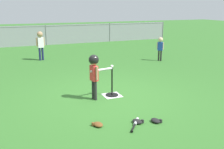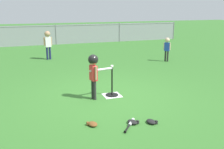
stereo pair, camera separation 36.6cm
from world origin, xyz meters
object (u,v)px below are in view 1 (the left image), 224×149
(spare_bat_silver, at_px, (136,123))
(glove_by_plate, at_px, (156,121))
(fielder_near_left, at_px, (160,46))
(fielder_deep_left, at_px, (40,42))
(glove_near_bats, at_px, (138,121))
(glove_tossed_aside, at_px, (98,124))
(baseball_on_tee, at_px, (112,66))
(batter_child, at_px, (94,68))
(batting_tee, at_px, (112,91))

(spare_bat_silver, height_order, glove_by_plate, glove_by_plate)
(fielder_near_left, xyz_separation_m, fielder_deep_left, (-4.50, 2.04, 0.15))
(glove_near_bats, relative_size, glove_tossed_aside, 1.05)
(glove_by_plate, relative_size, glove_near_bats, 0.90)
(baseball_on_tee, height_order, glove_by_plate, baseball_on_tee)
(fielder_near_left, xyz_separation_m, glove_near_bats, (-3.67, -4.85, -0.59))
(baseball_on_tee, height_order, fielder_deep_left, fielder_deep_left)
(batter_child, relative_size, glove_by_plate, 4.65)
(fielder_deep_left, bearing_deg, glove_tossed_aside, -89.29)
(fielder_near_left, distance_m, spare_bat_silver, 6.18)
(batting_tee, height_order, glove_tossed_aside, batting_tee)
(baseball_on_tee, relative_size, fielder_deep_left, 0.06)
(batting_tee, bearing_deg, fielder_deep_left, 100.89)
(baseball_on_tee, bearing_deg, glove_by_plate, -84.24)
(baseball_on_tee, distance_m, glove_by_plate, 1.92)
(batter_child, distance_m, spare_bat_silver, 1.80)
(baseball_on_tee, relative_size, batter_child, 0.07)
(fielder_deep_left, bearing_deg, batter_child, -84.51)
(batting_tee, xyz_separation_m, spare_bat_silver, (-0.23, -1.70, -0.09))
(fielder_near_left, bearing_deg, fielder_deep_left, 155.68)
(batter_child, height_order, spare_bat_silver, batter_child)
(baseball_on_tee, bearing_deg, spare_bat_silver, -97.67)
(fielder_near_left, bearing_deg, glove_tossed_aside, -133.38)
(fielder_near_left, xyz_separation_m, spare_bat_silver, (-3.73, -4.89, -0.60))
(glove_tossed_aside, bearing_deg, batter_child, 73.03)
(spare_bat_silver, relative_size, glove_tossed_aside, 1.91)
(fielder_near_left, xyz_separation_m, glove_by_plate, (-3.32, -4.96, -0.59))
(glove_by_plate, bearing_deg, batter_child, 111.76)
(batting_tee, bearing_deg, spare_bat_silver, -97.67)
(fielder_deep_left, height_order, glove_tossed_aside, fielder_deep_left)
(batter_child, height_order, glove_tossed_aside, batter_child)
(glove_near_bats, bearing_deg, batting_tee, 84.27)
(batting_tee, relative_size, baseball_on_tee, 9.79)
(batting_tee, bearing_deg, glove_tossed_aside, -121.68)
(glove_by_plate, bearing_deg, fielder_deep_left, 99.60)
(baseball_on_tee, height_order, spare_bat_silver, baseball_on_tee)
(baseball_on_tee, relative_size, spare_bat_silver, 0.16)
(spare_bat_silver, xyz_separation_m, glove_by_plate, (0.41, -0.07, 0.01))
(glove_tossed_aside, bearing_deg, batting_tee, 58.32)
(batter_child, height_order, fielder_near_left, batter_child)
(baseball_on_tee, height_order, batter_child, batter_child)
(fielder_deep_left, relative_size, spare_bat_silver, 2.52)
(spare_bat_silver, bearing_deg, fielder_near_left, 52.65)
(batting_tee, distance_m, glove_near_bats, 1.68)
(glove_by_plate, bearing_deg, fielder_near_left, 56.19)
(batter_child, bearing_deg, fielder_near_left, 39.36)
(glove_by_plate, distance_m, glove_tossed_aside, 1.14)
(batter_child, distance_m, fielder_near_left, 5.17)
(fielder_near_left, distance_m, glove_near_bats, 6.11)
(spare_bat_silver, bearing_deg, glove_tossed_aside, 163.20)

